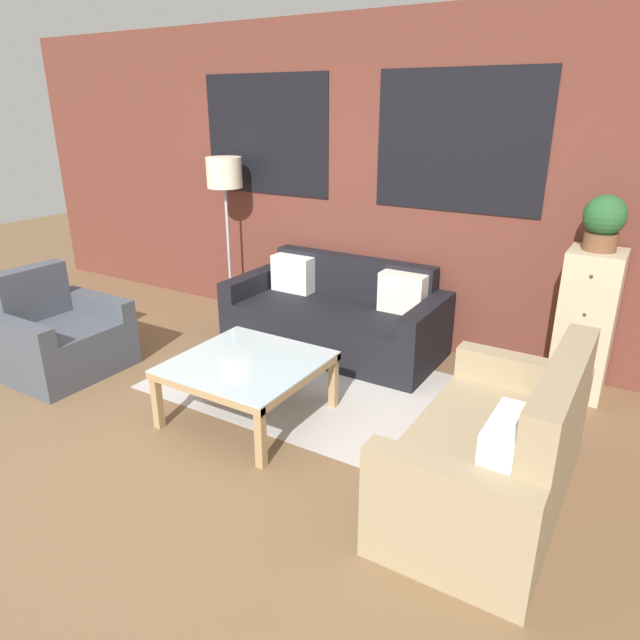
{
  "coord_description": "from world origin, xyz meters",
  "views": [
    {
      "loc": [
        2.48,
        -2.21,
        2.09
      ],
      "look_at": [
        0.37,
        1.23,
        0.55
      ],
      "focal_mm": 32.0,
      "sensor_mm": 36.0,
      "label": 1
    }
  ],
  "objects_px": {
    "couch_dark": "(336,318)",
    "coffee_table": "(247,369)",
    "settee_vintage": "(496,457)",
    "armchair_corner": "(60,339)",
    "drawer_cabinet": "(586,324)",
    "floor_lamp": "(225,181)",
    "potted_plant": "(604,221)"
  },
  "relations": [
    {
      "from": "couch_dark",
      "to": "coffee_table",
      "type": "distance_m",
      "value": 1.4
    },
    {
      "from": "armchair_corner",
      "to": "drawer_cabinet",
      "type": "bearing_deg",
      "value": 25.97
    },
    {
      "from": "couch_dark",
      "to": "coffee_table",
      "type": "relative_size",
      "value": 2.01
    },
    {
      "from": "floor_lamp",
      "to": "drawer_cabinet",
      "type": "bearing_deg",
      "value": 0.86
    },
    {
      "from": "floor_lamp",
      "to": "potted_plant",
      "type": "xyz_separation_m",
      "value": [
        3.36,
        0.05,
        -0.05
      ]
    },
    {
      "from": "settee_vintage",
      "to": "floor_lamp",
      "type": "distance_m",
      "value": 3.72
    },
    {
      "from": "coffee_table",
      "to": "armchair_corner",
      "type": "bearing_deg",
      "value": -173.6
    },
    {
      "from": "potted_plant",
      "to": "coffee_table",
      "type": "bearing_deg",
      "value": -140.01
    },
    {
      "from": "coffee_table",
      "to": "potted_plant",
      "type": "bearing_deg",
      "value": 39.99
    },
    {
      "from": "couch_dark",
      "to": "drawer_cabinet",
      "type": "xyz_separation_m",
      "value": [
        2.01,
        0.21,
        0.28
      ]
    },
    {
      "from": "couch_dark",
      "to": "floor_lamp",
      "type": "relative_size",
      "value": 1.19
    },
    {
      "from": "armchair_corner",
      "to": "floor_lamp",
      "type": "height_order",
      "value": "floor_lamp"
    },
    {
      "from": "couch_dark",
      "to": "armchair_corner",
      "type": "relative_size",
      "value": 2.17
    },
    {
      "from": "coffee_table",
      "to": "potted_plant",
      "type": "relative_size",
      "value": 2.43
    },
    {
      "from": "couch_dark",
      "to": "coffee_table",
      "type": "height_order",
      "value": "couch_dark"
    },
    {
      "from": "settee_vintage",
      "to": "floor_lamp",
      "type": "height_order",
      "value": "floor_lamp"
    },
    {
      "from": "couch_dark",
      "to": "potted_plant",
      "type": "height_order",
      "value": "potted_plant"
    },
    {
      "from": "armchair_corner",
      "to": "potted_plant",
      "type": "distance_m",
      "value": 4.26
    },
    {
      "from": "armchair_corner",
      "to": "coffee_table",
      "type": "xyz_separation_m",
      "value": [
        1.79,
        0.2,
        0.09
      ]
    },
    {
      "from": "armchair_corner",
      "to": "coffee_table",
      "type": "distance_m",
      "value": 1.81
    },
    {
      "from": "couch_dark",
      "to": "potted_plant",
      "type": "xyz_separation_m",
      "value": [
        2.01,
        0.21,
        1.04
      ]
    },
    {
      "from": "coffee_table",
      "to": "floor_lamp",
      "type": "relative_size",
      "value": 0.59
    },
    {
      "from": "settee_vintage",
      "to": "armchair_corner",
      "type": "bearing_deg",
      "value": -177.75
    },
    {
      "from": "settee_vintage",
      "to": "coffee_table",
      "type": "relative_size",
      "value": 1.55
    },
    {
      "from": "drawer_cabinet",
      "to": "potted_plant",
      "type": "bearing_deg",
      "value": 90.0
    },
    {
      "from": "couch_dark",
      "to": "coffee_table",
      "type": "bearing_deg",
      "value": -86.23
    },
    {
      "from": "floor_lamp",
      "to": "drawer_cabinet",
      "type": "xyz_separation_m",
      "value": [
        3.36,
        0.05,
        -0.82
      ]
    },
    {
      "from": "coffee_table",
      "to": "floor_lamp",
      "type": "height_order",
      "value": "floor_lamp"
    },
    {
      "from": "armchair_corner",
      "to": "drawer_cabinet",
      "type": "xyz_separation_m",
      "value": [
        3.71,
        1.81,
        0.28
      ]
    },
    {
      "from": "couch_dark",
      "to": "settee_vintage",
      "type": "xyz_separation_m",
      "value": [
        1.83,
        -1.46,
        0.03
      ]
    },
    {
      "from": "drawer_cabinet",
      "to": "potted_plant",
      "type": "distance_m",
      "value": 0.77
    },
    {
      "from": "armchair_corner",
      "to": "drawer_cabinet",
      "type": "distance_m",
      "value": 4.13
    }
  ]
}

